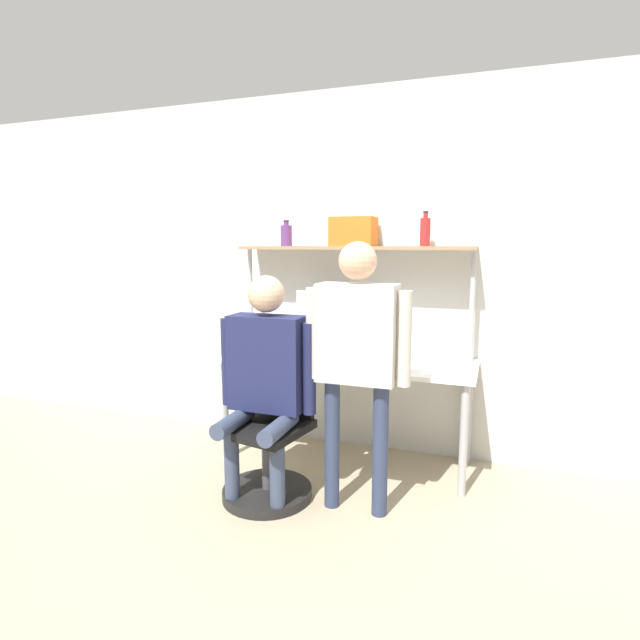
# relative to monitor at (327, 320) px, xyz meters

# --- Properties ---
(ground_plane) EXTENTS (12.00, 12.00, 0.00)m
(ground_plane) POSITION_rel_monitor_xyz_m (0.20, -0.49, -1.02)
(ground_plane) COLOR tan
(wall_back) EXTENTS (8.00, 0.06, 2.70)m
(wall_back) POSITION_rel_monitor_xyz_m (0.20, 0.20, 0.33)
(wall_back) COLOR silver
(wall_back) RESTS_ON ground_plane
(desk) EXTENTS (1.81, 0.64, 0.76)m
(desk) POSITION_rel_monitor_xyz_m (0.20, -0.15, -0.33)
(desk) COLOR white
(desk) RESTS_ON ground_plane
(shelf_unit) EXTENTS (1.72, 0.29, 1.56)m
(shelf_unit) POSITION_rel_monitor_xyz_m (0.20, 0.01, 0.34)
(shelf_unit) COLOR #997A56
(shelf_unit) RESTS_ON ground_plane
(monitor) EXTENTS (0.49, 0.22, 0.47)m
(monitor) POSITION_rel_monitor_xyz_m (0.00, 0.00, 0.00)
(monitor) COLOR #B7B7BC
(monitor) RESTS_ON desk
(laptop) EXTENTS (0.31, 0.22, 0.20)m
(laptop) POSITION_rel_monitor_xyz_m (-0.08, -0.24, -0.20)
(laptop) COLOR silver
(laptop) RESTS_ON desk
(cell_phone) EXTENTS (0.07, 0.15, 0.01)m
(cell_phone) POSITION_rel_monitor_xyz_m (0.19, -0.31, -0.25)
(cell_phone) COLOR silver
(cell_phone) RESTS_ON desk
(office_chair) EXTENTS (0.56, 0.56, 0.93)m
(office_chair) POSITION_rel_monitor_xyz_m (-0.10, -0.80, -0.73)
(office_chair) COLOR black
(office_chair) RESTS_ON ground_plane
(person_seated) EXTENTS (0.63, 0.47, 1.39)m
(person_seated) POSITION_rel_monitor_xyz_m (-0.11, -0.84, -0.19)
(person_seated) COLOR #38425B
(person_seated) RESTS_ON ground_plane
(person_standing) EXTENTS (0.62, 0.21, 1.59)m
(person_standing) POSITION_rel_monitor_xyz_m (0.45, -0.80, -0.00)
(person_standing) COLOR #2D3856
(person_standing) RESTS_ON ground_plane
(bottle_red) EXTENTS (0.07, 0.07, 0.24)m
(bottle_red) POSITION_rel_monitor_xyz_m (0.70, 0.01, 0.64)
(bottle_red) COLOR maroon
(bottle_red) RESTS_ON shelf_unit
(bottle_purple) EXTENTS (0.09, 0.09, 0.19)m
(bottle_purple) POSITION_rel_monitor_xyz_m (-0.33, 0.01, 0.63)
(bottle_purple) COLOR #593372
(bottle_purple) RESTS_ON shelf_unit
(storage_box) EXTENTS (0.31, 0.23, 0.21)m
(storage_box) POSITION_rel_monitor_xyz_m (0.20, 0.01, 0.65)
(storage_box) COLOR #D1661E
(storage_box) RESTS_ON shelf_unit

